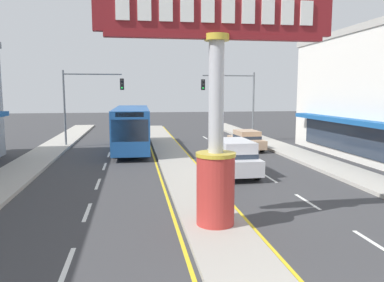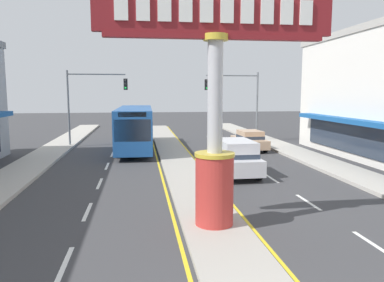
{
  "view_description": "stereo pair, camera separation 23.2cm",
  "coord_description": "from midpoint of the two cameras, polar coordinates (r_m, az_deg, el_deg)",
  "views": [
    {
      "loc": [
        -2.6,
        -4.75,
        4.43
      ],
      "look_at": [
        -0.41,
        9.16,
        2.6
      ],
      "focal_mm": 35.08,
      "sensor_mm": 36.0,
      "label": 1
    },
    {
      "loc": [
        -2.37,
        -4.79,
        4.43
      ],
      "look_at": [
        -0.41,
        9.16,
        2.6
      ],
      "focal_mm": 35.08,
      "sensor_mm": 36.0,
      "label": 2
    }
  ],
  "objects": [
    {
      "name": "traffic_light_left_side",
      "position": [
        31.75,
        -15.0,
        6.82
      ],
      "size": [
        4.86,
        0.46,
        6.2
      ],
      "color": "slate",
      "rests_on": "ground"
    },
    {
      "name": "district_sign",
      "position": [
        11.9,
        4.09,
        5.44
      ],
      "size": [
        7.45,
        1.3,
        7.6
      ],
      "color": "#B7332D",
      "rests_on": "median_strip"
    },
    {
      "name": "sidewalk_right",
      "position": [
        24.08,
        20.4,
        -3.45
      ],
      "size": [
        2.45,
        60.0,
        0.18
      ],
      "primitive_type": "cube",
      "color": "#ADA89E",
      "rests_on": "ground"
    },
    {
      "name": "sedan_near_left_lane",
      "position": [
        29.26,
        8.96,
        0.16
      ],
      "size": [
        1.98,
        4.37,
        1.53
      ],
      "color": "tan",
      "rests_on": "ground"
    },
    {
      "name": "lane_markings",
      "position": [
        22.01,
        -1.35,
        -4.2
      ],
      "size": [
        8.87,
        52.0,
        0.01
      ],
      "color": "silver",
      "rests_on": "ground"
    },
    {
      "name": "median_strip",
      "position": [
        23.32,
        -1.74,
        -3.38
      ],
      "size": [
        2.13,
        52.0,
        0.14
      ],
      "primitive_type": "cube",
      "color": "#A39E93",
      "rests_on": "ground"
    },
    {
      "name": "suv_far_right_lane",
      "position": [
        20.32,
        6.96,
        -2.42
      ],
      "size": [
        2.01,
        4.62,
        1.9
      ],
      "color": "silver",
      "rests_on": "ground"
    },
    {
      "name": "sidewalk_left",
      "position": [
        22.16,
        -24.7,
        -4.58
      ],
      "size": [
        2.45,
        60.0,
        0.18
      ],
      "primitive_type": "cube",
      "color": "#ADA89E",
      "rests_on": "ground"
    },
    {
      "name": "bus_near_right_lane",
      "position": [
        29.26,
        -8.42,
        2.3
      ],
      "size": [
        2.72,
        11.24,
        3.26
      ],
      "color": "#1E5199",
      "rests_on": "ground"
    },
    {
      "name": "traffic_light_right_side",
      "position": [
        33.57,
        7.23,
        7.03
      ],
      "size": [
        4.86,
        0.46,
        6.2
      ],
      "color": "slate",
      "rests_on": "ground"
    }
  ]
}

